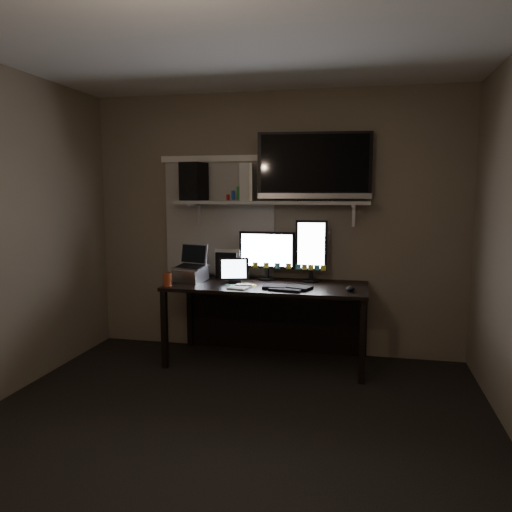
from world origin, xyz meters
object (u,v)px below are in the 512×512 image
(monitor_portrait, at_px, (311,251))
(keyboard, at_px, (287,287))
(tablet, at_px, (234,270))
(cup, at_px, (167,280))
(game_console, at_px, (248,182))
(desk, at_px, (269,301))
(monitor_landscape, at_px, (267,255))
(laptop, at_px, (190,263))
(tv, at_px, (314,167))
(mouse, at_px, (350,289))
(speaker, at_px, (194,182))

(monitor_portrait, relative_size, keyboard, 1.38)
(keyboard, relative_size, tablet, 1.58)
(monitor_portrait, bearing_deg, cup, -156.72)
(monitor_portrait, relative_size, game_console, 1.71)
(cup, distance_m, game_console, 1.16)
(desk, distance_m, monitor_landscape, 0.43)
(laptop, distance_m, tv, 1.45)
(desk, distance_m, keyboard, 0.40)
(monitor_landscape, height_order, game_console, game_console)
(desk, distance_m, cup, 0.96)
(monitor_landscape, distance_m, cup, 0.96)
(laptop, distance_m, game_console, 0.93)
(mouse, height_order, tv, tv)
(tablet, height_order, tv, tv)
(desk, distance_m, tablet, 0.44)
(speaker, bearing_deg, monitor_portrait, 10.08)
(monitor_landscape, bearing_deg, monitor_portrait, -0.78)
(tv, bearing_deg, desk, -169.97)
(laptop, relative_size, cup, 2.94)
(monitor_landscape, xyz_separation_m, game_console, (-0.17, -0.05, 0.69))
(monitor_landscape, bearing_deg, tablet, -136.49)
(cup, bearing_deg, desk, 24.12)
(keyboard, height_order, tablet, tablet)
(desk, relative_size, tablet, 6.73)
(tv, bearing_deg, tablet, -167.85)
(monitor_landscape, distance_m, mouse, 0.90)
(mouse, height_order, game_console, game_console)
(tv, xyz_separation_m, speaker, (-1.13, -0.05, -0.13))
(tablet, xyz_separation_m, speaker, (-0.44, 0.18, 0.81))
(desk, height_order, game_console, game_console)
(monitor_portrait, distance_m, tv, 0.77)
(mouse, distance_m, game_console, 1.36)
(laptop, xyz_separation_m, cup, (-0.12, -0.26, -0.11))
(monitor_portrait, height_order, keyboard, monitor_portrait)
(cup, bearing_deg, laptop, 64.80)
(game_console, relative_size, speaker, 0.95)
(desk, xyz_separation_m, cup, (-0.85, -0.38, 0.23))
(laptop, height_order, cup, laptop)
(monitor_landscape, bearing_deg, laptop, -159.22)
(monitor_portrait, xyz_separation_m, tablet, (-0.68, -0.21, -0.17))
(desk, distance_m, mouse, 0.82)
(speaker, bearing_deg, game_console, 8.98)
(desk, relative_size, game_console, 5.30)
(desk, distance_m, game_console, 1.12)
(tablet, height_order, cup, tablet)
(tablet, bearing_deg, monitor_portrait, -0.89)
(desk, xyz_separation_m, speaker, (-0.74, 0.06, 1.11))
(monitor_portrait, bearing_deg, laptop, -166.85)
(monitor_portrait, bearing_deg, monitor_landscape, 179.52)
(keyboard, bearing_deg, game_console, 150.51)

